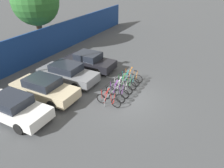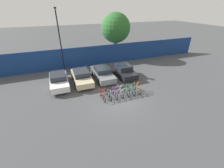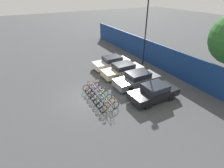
{
  "view_description": "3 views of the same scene",
  "coord_description": "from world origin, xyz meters",
  "px_view_note": "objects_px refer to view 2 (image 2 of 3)",
  "views": [
    {
      "loc": [
        -11.08,
        -4.92,
        7.66
      ],
      "look_at": [
        -0.09,
        0.9,
        0.85
      ],
      "focal_mm": 35.0,
      "sensor_mm": 36.0,
      "label": 1
    },
    {
      "loc": [
        -4.61,
        -10.67,
        7.8
      ],
      "look_at": [
        -0.1,
        1.05,
        1.11
      ],
      "focal_mm": 24.0,
      "sensor_mm": 36.0,
      "label": 2
    },
    {
      "loc": [
        11.95,
        -4.53,
        8.38
      ],
      "look_at": [
        0.6,
        1.7,
        1.19
      ],
      "focal_mm": 28.0,
      "sensor_mm": 36.0,
      "label": 3
    }
  ],
  "objects_px": {
    "car_white": "(59,80)",
    "bicycle_purple": "(115,93)",
    "bike_rack": "(120,90)",
    "bicycle_green": "(126,91)",
    "bicycle_teal": "(131,90)",
    "bicycle_red": "(103,96)",
    "car_grey": "(103,73)",
    "bicycle_black": "(108,94)",
    "car_black": "(124,71)",
    "tree_behind_hoarding": "(116,28)",
    "car_beige": "(82,77)",
    "bicycle_orange": "(137,89)",
    "lamp_post": "(60,39)",
    "bicycle_silver": "(120,92)"
  },
  "relations": [
    {
      "from": "bicycle_black",
      "to": "bicycle_orange",
      "type": "height_order",
      "value": "same"
    },
    {
      "from": "bicycle_orange",
      "to": "car_black",
      "type": "height_order",
      "value": "car_black"
    },
    {
      "from": "bicycle_red",
      "to": "car_black",
      "type": "relative_size",
      "value": 0.4
    },
    {
      "from": "car_white",
      "to": "car_beige",
      "type": "distance_m",
      "value": 2.43
    },
    {
      "from": "bicycle_green",
      "to": "car_grey",
      "type": "height_order",
      "value": "car_grey"
    },
    {
      "from": "bicycle_black",
      "to": "car_white",
      "type": "distance_m",
      "value": 5.81
    },
    {
      "from": "bicycle_purple",
      "to": "car_white",
      "type": "height_order",
      "value": "car_white"
    },
    {
      "from": "bike_rack",
      "to": "bicycle_purple",
      "type": "distance_m",
      "value": 0.63
    },
    {
      "from": "car_white",
      "to": "bicycle_purple",
      "type": "bearing_deg",
      "value": -40.71
    },
    {
      "from": "bicycle_silver",
      "to": "car_grey",
      "type": "xyz_separation_m",
      "value": [
        -0.4,
        4.17,
        0.31
      ]
    },
    {
      "from": "car_grey",
      "to": "car_black",
      "type": "bearing_deg",
      "value": -3.79
    },
    {
      "from": "bicycle_red",
      "to": "bicycle_green",
      "type": "distance_m",
      "value": 2.41
    },
    {
      "from": "bicycle_orange",
      "to": "car_beige",
      "type": "xyz_separation_m",
      "value": [
        -4.7,
        4.1,
        0.31
      ]
    },
    {
      "from": "bicycle_red",
      "to": "tree_behind_hoarding",
      "type": "distance_m",
      "value": 12.9
    },
    {
      "from": "bicycle_purple",
      "to": "car_beige",
      "type": "bearing_deg",
      "value": 118.86
    },
    {
      "from": "bike_rack",
      "to": "bicycle_red",
      "type": "relative_size",
      "value": 2.41
    },
    {
      "from": "car_black",
      "to": "car_grey",
      "type": "bearing_deg",
      "value": 176.21
    },
    {
      "from": "bicycle_teal",
      "to": "car_grey",
      "type": "height_order",
      "value": "car_grey"
    },
    {
      "from": "bicycle_black",
      "to": "lamp_post",
      "type": "height_order",
      "value": "lamp_post"
    },
    {
      "from": "car_beige",
      "to": "bicycle_red",
      "type": "bearing_deg",
      "value": -74.67
    },
    {
      "from": "lamp_post",
      "to": "bicycle_orange",
      "type": "bearing_deg",
      "value": -52.09
    },
    {
      "from": "bicycle_red",
      "to": "car_black",
      "type": "bearing_deg",
      "value": 46.27
    },
    {
      "from": "car_grey",
      "to": "bicycle_red",
      "type": "bearing_deg",
      "value": -108.03
    },
    {
      "from": "bicycle_purple",
      "to": "car_grey",
      "type": "distance_m",
      "value": 4.19
    },
    {
      "from": "bicycle_black",
      "to": "bicycle_silver",
      "type": "height_order",
      "value": "same"
    },
    {
      "from": "car_black",
      "to": "tree_behind_hoarding",
      "type": "xyz_separation_m",
      "value": [
        1.66,
        6.77,
        3.98
      ]
    },
    {
      "from": "car_black",
      "to": "lamp_post",
      "type": "height_order",
      "value": "lamp_post"
    },
    {
      "from": "bicycle_green",
      "to": "bicycle_teal",
      "type": "xyz_separation_m",
      "value": [
        0.57,
        0.0,
        0.0
      ]
    },
    {
      "from": "bicycle_purple",
      "to": "bicycle_orange",
      "type": "bearing_deg",
      "value": -0.55
    },
    {
      "from": "bicycle_red",
      "to": "car_grey",
      "type": "relative_size",
      "value": 0.38
    },
    {
      "from": "bike_rack",
      "to": "bicycle_black",
      "type": "distance_m",
      "value": 1.24
    },
    {
      "from": "bike_rack",
      "to": "bicycle_silver",
      "type": "xyz_separation_m",
      "value": [
        -0.03,
        -0.15,
        -0.11
      ]
    },
    {
      "from": "car_beige",
      "to": "car_white",
      "type": "bearing_deg",
      "value": -179.48
    },
    {
      "from": "bicycle_green",
      "to": "car_grey",
      "type": "xyz_separation_m",
      "value": [
        -1.05,
        4.17,
        0.31
      ]
    },
    {
      "from": "bike_rack",
      "to": "tree_behind_hoarding",
      "type": "xyz_separation_m",
      "value": [
        3.86,
        10.63,
        4.18
      ]
    },
    {
      "from": "car_black",
      "to": "bicycle_silver",
      "type": "bearing_deg",
      "value": -119.23
    },
    {
      "from": "bicycle_red",
      "to": "bicycle_orange",
      "type": "xyz_separation_m",
      "value": [
        3.58,
        0.0,
        0.0
      ]
    },
    {
      "from": "bicycle_purple",
      "to": "bike_rack",
      "type": "bearing_deg",
      "value": 13.36
    },
    {
      "from": "bicycle_silver",
      "to": "car_white",
      "type": "relative_size",
      "value": 0.4
    },
    {
      "from": "tree_behind_hoarding",
      "to": "car_grey",
      "type": "bearing_deg",
      "value": -123.05
    },
    {
      "from": "bicycle_purple",
      "to": "car_grey",
      "type": "bearing_deg",
      "value": 87.11
    },
    {
      "from": "car_beige",
      "to": "lamp_post",
      "type": "relative_size",
      "value": 0.59
    },
    {
      "from": "car_grey",
      "to": "car_black",
      "type": "xyz_separation_m",
      "value": [
        2.63,
        -0.17,
        -0.0
      ]
    },
    {
      "from": "bicycle_purple",
      "to": "bicycle_orange",
      "type": "height_order",
      "value": "same"
    },
    {
      "from": "bicycle_green",
      "to": "car_beige",
      "type": "bearing_deg",
      "value": 128.78
    },
    {
      "from": "bicycle_black",
      "to": "bicycle_orange",
      "type": "xyz_separation_m",
      "value": [
        3.01,
        0.0,
        0.0
      ]
    },
    {
      "from": "bike_rack",
      "to": "bicycle_teal",
      "type": "height_order",
      "value": "bicycle_teal"
    },
    {
      "from": "bicycle_silver",
      "to": "car_white",
      "type": "height_order",
      "value": "car_white"
    },
    {
      "from": "car_black",
      "to": "tree_behind_hoarding",
      "type": "bearing_deg",
      "value": 76.23
    },
    {
      "from": "bike_rack",
      "to": "bicycle_orange",
      "type": "height_order",
      "value": "bicycle_orange"
    }
  ]
}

